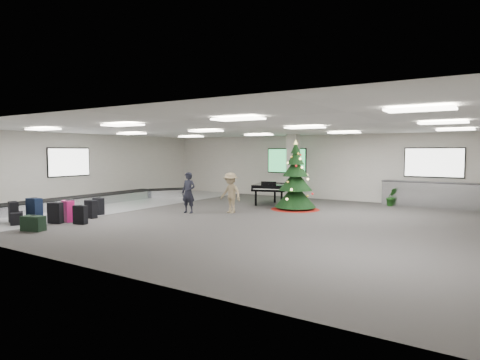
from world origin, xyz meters
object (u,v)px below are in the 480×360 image
Objects in this scene: baggage_carousel at (103,199)px; grand_piano at (272,187)px; service_counter at (432,194)px; traveler_b at (231,193)px; pink_suitcase at (68,211)px; traveler_a at (189,193)px; potted_plant_left at (391,197)px; christmas_tree at (295,186)px.

grand_piano is (6.66, 3.83, 0.56)m from baggage_carousel.
service_counter is 2.59× the size of traveler_b.
service_counter reaches higher than pink_suitcase.
pink_suitcase is at bearing -125.91° from traveler_a.
baggage_carousel is 2.40× the size of service_counter.
traveler_a is at bearing -135.79° from traveler_b.
grand_piano is at bearing -153.42° from potted_plant_left.
pink_suitcase is 0.47× the size of traveler_a.
pink_suitcase is 13.01m from potted_plant_left.
traveler_a is 1.62m from traveler_b.
baggage_carousel is at bearing -161.80° from traveler_b.
grand_piano is 5.21m from potted_plant_left.
potted_plant_left is (8.37, 9.96, 0.04)m from pink_suitcase.
traveler_b is at bearing 64.21° from pink_suitcase.
potted_plant_left is (3.10, 3.18, -0.58)m from christmas_tree.
baggage_carousel is 3.40× the size of christmas_tree.
potted_plant_left is at bearing 10.76° from grand_piano.
grand_piano is at bearing -154.87° from service_counter.
service_counter and grand_piano have the same top height.
pink_suitcase is at bearing -127.84° from christmas_tree.
pink_suitcase is 0.26× the size of christmas_tree.
service_counter reaches higher than potted_plant_left.
pink_suitcase is at bearing -130.04° from potted_plant_left.
christmas_tree is 4.36m from traveler_a.
traveler_a is (2.19, 3.68, 0.43)m from pink_suitcase.
christmas_tree is 3.58× the size of potted_plant_left.
baggage_carousel is 14.50m from service_counter.
traveler_a reaches higher than potted_plant_left.
potted_plant_left is at bearing -159.50° from service_counter.
baggage_carousel is 12.88m from potted_plant_left.
pink_suitcase is 0.47× the size of traveler_b.
traveler_a is (5.13, -0.11, 0.58)m from baggage_carousel.
christmas_tree is (-4.64, -3.75, 0.43)m from service_counter.
baggage_carousel is 6.21× the size of traveler_b.
traveler_b reaches higher than potted_plant_left.
traveler_b is 7.24m from potted_plant_left.
christmas_tree reaches higher than traveler_b.
traveler_a is at bearing -126.95° from grand_piano.
traveler_b is at bearing -136.74° from service_counter.
baggage_carousel is at bearing -152.33° from service_counter.
service_counter is at bearing 9.31° from grand_piano.
service_counter is at bearing 20.50° from potted_plant_left.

